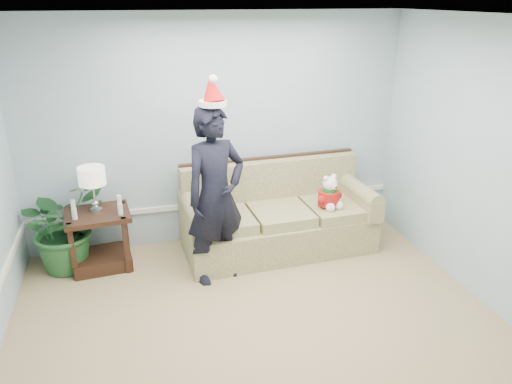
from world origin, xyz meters
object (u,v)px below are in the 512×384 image
Objects in this scene: man at (216,196)px; houseplant at (63,225)px; teddy_bear at (329,196)px; sofa at (277,219)px; side_table at (101,245)px; table_lamp at (92,178)px.

houseplant is at bearing 135.65° from man.
teddy_bear is at bearing -6.50° from houseplant.
sofa reaches higher than teddy_bear.
side_table is 1.79× the size of teddy_bear.
side_table is 2.64m from teddy_bear.
table_lamp is 0.49× the size of houseplant.
sofa is at bearing 139.98° from teddy_bear.
side_table is (-2.03, 0.04, -0.11)m from sofa.
sofa is at bearing 9.03° from man.
sofa is 2.40m from houseplant.
houseplant is at bearing 154.73° from teddy_bear.
side_table is 0.79m from table_lamp.
teddy_bear is (2.96, -0.34, 0.17)m from houseplant.
sofa and houseplant have the same top height.
man is at bearing -24.31° from side_table.
man is (1.22, -0.59, -0.11)m from table_lamp.
table_lamp is at bearing 154.62° from teddy_bear.
teddy_bear is (2.60, -0.30, -0.35)m from table_lamp.
table_lamp is at bearing 100.68° from side_table.
side_table is at bearing 176.15° from sofa.
houseplant is (-2.39, 0.12, 0.15)m from sofa.
table_lamp reaches higher than houseplant.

